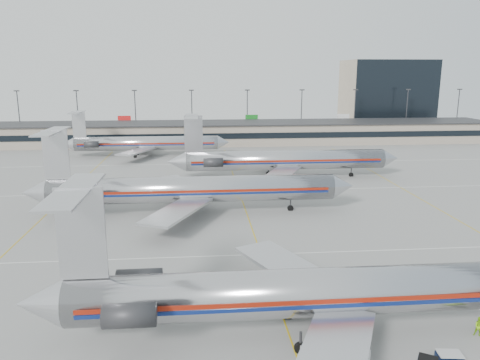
{
  "coord_description": "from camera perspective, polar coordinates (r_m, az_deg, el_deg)",
  "views": [
    {
      "loc": [
        -7.01,
        -40.91,
        20.86
      ],
      "look_at": [
        -0.74,
        29.36,
        4.5
      ],
      "focal_mm": 35.0,
      "sensor_mm": 36.0,
      "label": 1
    }
  ],
  "objects": [
    {
      "name": "ramp_worker_far",
      "position": [
        43.89,
        27.17,
        -15.65
      ],
      "size": [
        1.02,
        0.95,
        1.68
      ],
      "primitive_type": "imported",
      "rotation": [
        0.0,
        0.0,
        -0.5
      ],
      "color": "#89CB13",
      "rests_on": "ground"
    },
    {
      "name": "jet_back_row",
      "position": [
        120.6,
        -11.7,
        4.43
      ],
      "size": [
        41.96,
        25.81,
        11.47
      ],
      "color": "#B8B8BD",
      "rests_on": "ground"
    },
    {
      "name": "jet_foreground",
      "position": [
        39.01,
        9.81,
        -13.23
      ],
      "size": [
        48.91,
        28.8,
        12.8
      ],
      "color": "#B8B8BD",
      "rests_on": "ground"
    },
    {
      "name": "distant_building",
      "position": [
        182.66,
        17.37,
        9.85
      ],
      "size": [
        30.0,
        20.0,
        25.0
      ],
      "primitive_type": "cube",
      "color": "tan",
      "rests_on": "ground"
    },
    {
      "name": "apron_markings",
      "position": [
        55.46,
        2.58,
        -9.04
      ],
      "size": [
        160.0,
        0.15,
        0.02
      ],
      "primitive_type": "cube",
      "color": "silver",
      "rests_on": "ground"
    },
    {
      "name": "ramp_worker_near",
      "position": [
        41.31,
        13.36,
        -16.13
      ],
      "size": [
        0.81,
        0.83,
        1.92
      ],
      "primitive_type": "imported",
      "rotation": [
        0.0,
        0.0,
        0.86
      ],
      "color": "#94D213",
      "rests_on": "ground"
    },
    {
      "name": "jet_second_row",
      "position": [
        70.3,
        -6.53,
        -1.11
      ],
      "size": [
        49.44,
        29.11,
        12.94
      ],
      "color": "#B8B8BD",
      "rests_on": "ground"
    },
    {
      "name": "uld_container",
      "position": [
        36.39,
        13.8,
        -20.47
      ],
      "size": [
        2.23,
        2.03,
        1.96
      ],
      "rotation": [
        0.0,
        0.0,
        0.3
      ],
      "color": "#2D2D30",
      "rests_on": "ground"
    },
    {
      "name": "ground",
      "position": [
        46.46,
        4.25,
        -13.67
      ],
      "size": [
        260.0,
        260.0,
        0.0
      ],
      "primitive_type": "plane",
      "color": "gray",
      "rests_on": "ground"
    },
    {
      "name": "jet_third_row",
      "position": [
        93.78,
        5.0,
        2.47
      ],
      "size": [
        46.76,
        28.76,
        12.79
      ],
      "color": "#B8B8BD",
      "rests_on": "ground"
    },
    {
      "name": "light_mast_row",
      "position": [
        153.56,
        -2.49,
        8.46
      ],
      "size": [
        163.6,
        0.4,
        15.28
      ],
      "color": "#38383D",
      "rests_on": "ground"
    },
    {
      "name": "terminal",
      "position": [
        140.19,
        -2.2,
        5.79
      ],
      "size": [
        162.0,
        17.0,
        6.25
      ],
      "color": "gray",
      "rests_on": "ground"
    },
    {
      "name": "belt_loader",
      "position": [
        37.6,
        10.36,
        -19.81
      ],
      "size": [
        4.2,
        1.67,
        2.18
      ],
      "rotation": [
        0.0,
        0.0,
        -0.12
      ],
      "color": "#A7A7A7",
      "rests_on": "ground"
    },
    {
      "name": "cart_outer",
      "position": [
        39.4,
        24.16,
        -19.28
      ],
      "size": [
        1.87,
        1.4,
        0.99
      ],
      "rotation": [
        0.0,
        0.0,
        -0.13
      ],
      "color": "#091534",
      "rests_on": "ground"
    }
  ]
}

